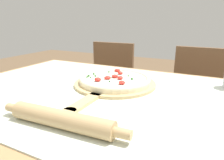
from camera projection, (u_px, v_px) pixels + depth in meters
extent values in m
cube|color=#A87F51|center=(99.00, 95.00, 0.85)|extent=(1.36, 0.94, 0.03)
cylinder|color=#A87F51|center=(59.00, 111.00, 1.59)|extent=(0.06, 0.06, 0.74)
cube|color=silver|center=(99.00, 91.00, 0.85)|extent=(1.28, 0.86, 0.00)
cylinder|color=tan|center=(115.00, 83.00, 0.93)|extent=(0.37, 0.37, 0.01)
cube|color=tan|center=(84.00, 102.00, 0.71)|extent=(0.04, 0.17, 0.01)
cylinder|color=tan|center=(69.00, 112.00, 0.64)|extent=(0.05, 0.05, 0.01)
cylinder|color=beige|center=(115.00, 80.00, 0.92)|extent=(0.33, 0.33, 0.02)
torus|color=beige|center=(115.00, 79.00, 0.92)|extent=(0.33, 0.33, 0.02)
cylinder|color=white|center=(115.00, 78.00, 0.92)|extent=(0.29, 0.29, 0.00)
ellipsoid|color=red|center=(122.00, 83.00, 0.83)|extent=(0.03, 0.03, 0.02)
ellipsoid|color=red|center=(115.00, 76.00, 0.93)|extent=(0.03, 0.03, 0.01)
ellipsoid|color=red|center=(117.00, 70.00, 1.03)|extent=(0.03, 0.03, 0.02)
ellipsoid|color=red|center=(120.00, 78.00, 0.90)|extent=(0.03, 0.03, 0.02)
ellipsoid|color=red|center=(120.00, 73.00, 0.98)|extent=(0.03, 0.03, 0.02)
ellipsoid|color=red|center=(98.00, 79.00, 0.87)|extent=(0.03, 0.03, 0.02)
ellipsoid|color=red|center=(108.00, 78.00, 0.90)|extent=(0.03, 0.03, 0.01)
cube|color=#387533|center=(109.00, 72.00, 1.01)|extent=(0.01, 0.00, 0.01)
cube|color=#387533|center=(132.00, 79.00, 0.89)|extent=(0.01, 0.01, 0.01)
cube|color=#387533|center=(94.00, 74.00, 0.97)|extent=(0.01, 0.01, 0.01)
cube|color=#387533|center=(95.00, 76.00, 0.94)|extent=(0.01, 0.01, 0.01)
cube|color=#387533|center=(110.00, 78.00, 0.91)|extent=(0.01, 0.01, 0.01)
cube|color=#387533|center=(87.00, 77.00, 0.92)|extent=(0.01, 0.01, 0.01)
cube|color=#387533|center=(109.00, 81.00, 0.86)|extent=(0.01, 0.01, 0.01)
cube|color=#387533|center=(89.00, 76.00, 0.94)|extent=(0.01, 0.01, 0.01)
cube|color=#387533|center=(128.00, 76.00, 0.95)|extent=(0.01, 0.01, 0.01)
cube|color=#387533|center=(90.00, 77.00, 0.92)|extent=(0.00, 0.01, 0.01)
cylinder|color=tan|center=(61.00, 119.00, 0.55)|extent=(0.32, 0.07, 0.05)
cylinder|color=tan|center=(14.00, 108.00, 0.62)|extent=(0.05, 0.03, 0.03)
cylinder|color=tan|center=(123.00, 133.00, 0.48)|extent=(0.05, 0.03, 0.03)
cube|color=brown|center=(104.00, 98.00, 1.71)|extent=(0.41, 0.41, 0.02)
cube|color=brown|center=(113.00, 67.00, 1.80)|extent=(0.38, 0.05, 0.44)
cylinder|color=brown|center=(79.00, 125.00, 1.70)|extent=(0.04, 0.04, 0.42)
cylinder|color=brown|center=(113.00, 134.00, 1.57)|extent=(0.04, 0.04, 0.42)
cylinder|color=brown|center=(97.00, 110.00, 1.98)|extent=(0.04, 0.04, 0.42)
cylinder|color=brown|center=(128.00, 117.00, 1.85)|extent=(0.04, 0.04, 0.42)
cube|color=brown|center=(193.00, 115.00, 1.40)|extent=(0.41, 0.41, 0.02)
cube|color=brown|center=(200.00, 77.00, 1.49)|extent=(0.38, 0.05, 0.44)
cylinder|color=brown|center=(162.00, 147.00, 1.40)|extent=(0.04, 0.04, 0.42)
cylinder|color=brown|center=(172.00, 127.00, 1.67)|extent=(0.04, 0.04, 0.42)
cylinder|color=brown|center=(215.00, 137.00, 1.53)|extent=(0.04, 0.04, 0.42)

